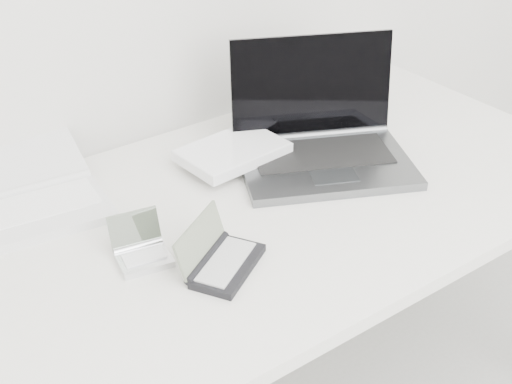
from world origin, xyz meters
TOP-DOWN VIEW (x-y plane):
  - desk at (0.00, 1.55)m, footprint 1.60×0.80m
  - laptop_large at (0.19, 1.64)m, footprint 0.53×0.44m
  - netbook_open_white at (-0.38, 1.82)m, footprint 0.31×0.38m
  - pda_silver at (-0.29, 1.52)m, footprint 0.11×0.12m
  - palmtop_charcoal at (-0.18, 1.41)m, footprint 0.20×0.18m

SIDE VIEW (x-z plane):
  - desk at x=0.00m, z-range 0.32..1.05m
  - pda_silver at x=-0.29m, z-range 0.71..0.79m
  - palmtop_charcoal at x=-0.18m, z-range 0.70..0.79m
  - netbook_open_white at x=-0.38m, z-range 0.72..0.78m
  - laptop_large at x=0.19m, z-range 0.64..0.90m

